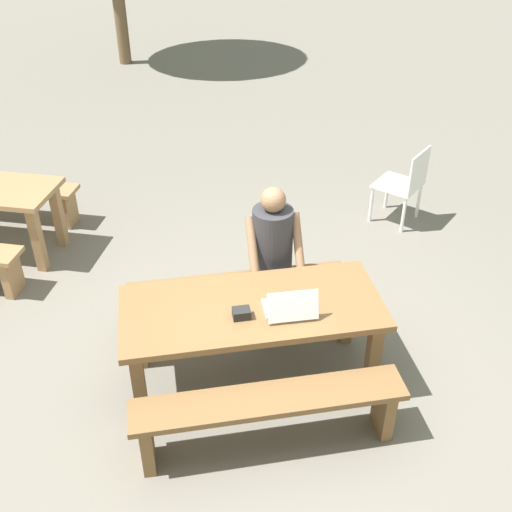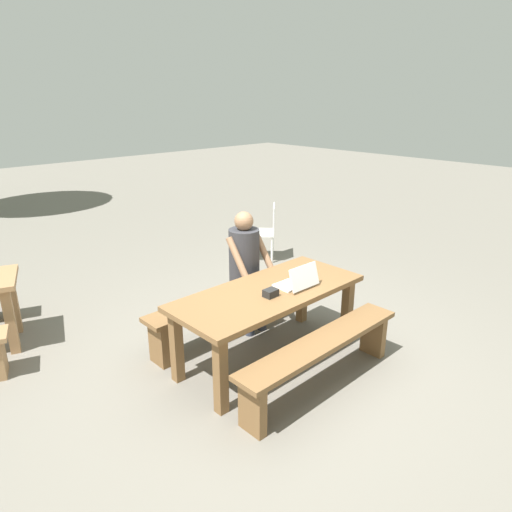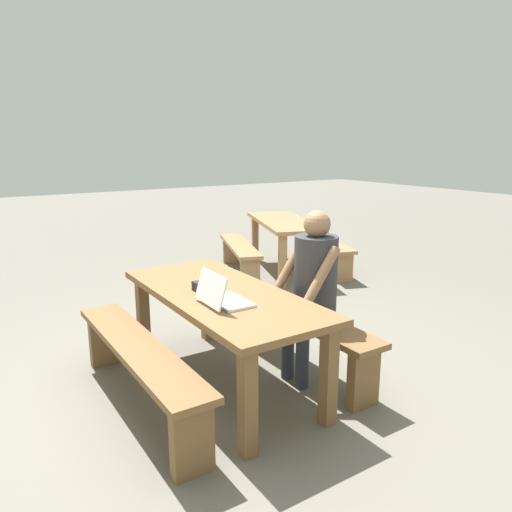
{
  "view_description": "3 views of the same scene",
  "coord_description": "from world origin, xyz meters",
  "px_view_note": "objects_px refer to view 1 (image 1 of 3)",
  "views": [
    {
      "loc": [
        -0.59,
        -3.43,
        3.5
      ],
      "look_at": [
        0.07,
        0.25,
        0.98
      ],
      "focal_mm": 43.55,
      "sensor_mm": 36.0,
      "label": 1
    },
    {
      "loc": [
        -2.78,
        -2.75,
        2.44
      ],
      "look_at": [
        0.07,
        0.25,
        0.98
      ],
      "focal_mm": 32.26,
      "sensor_mm": 36.0,
      "label": 2
    },
    {
      "loc": [
        2.97,
        -1.63,
        1.79
      ],
      "look_at": [
        0.07,
        0.25,
        0.98
      ],
      "focal_mm": 34.07,
      "sensor_mm": 36.0,
      "label": 3
    }
  ],
  "objects_px": {
    "picnic_table_front": "(252,317)",
    "small_pouch": "(241,313)",
    "laptop": "(290,307)",
    "person_seated": "(273,250)",
    "plastic_chair": "(405,184)"
  },
  "relations": [
    {
      "from": "person_seated",
      "to": "small_pouch",
      "type": "bearing_deg",
      "value": -117.09
    },
    {
      "from": "picnic_table_front",
      "to": "small_pouch",
      "type": "relative_size",
      "value": 15.17
    },
    {
      "from": "picnic_table_front",
      "to": "small_pouch",
      "type": "distance_m",
      "value": 0.21
    },
    {
      "from": "picnic_table_front",
      "to": "small_pouch",
      "type": "bearing_deg",
      "value": -128.63
    },
    {
      "from": "person_seated",
      "to": "plastic_chair",
      "type": "height_order",
      "value": "person_seated"
    },
    {
      "from": "laptop",
      "to": "picnic_table_front",
      "type": "bearing_deg",
      "value": -27.05
    },
    {
      "from": "picnic_table_front",
      "to": "person_seated",
      "type": "bearing_deg",
      "value": 65.46
    },
    {
      "from": "picnic_table_front",
      "to": "laptop",
      "type": "height_order",
      "value": "laptop"
    },
    {
      "from": "small_pouch",
      "to": "plastic_chair",
      "type": "xyz_separation_m",
      "value": [
        2.1,
        2.19,
        -0.3
      ]
    },
    {
      "from": "laptop",
      "to": "plastic_chair",
      "type": "distance_m",
      "value": 2.84
    },
    {
      "from": "laptop",
      "to": "small_pouch",
      "type": "distance_m",
      "value": 0.34
    },
    {
      "from": "laptop",
      "to": "small_pouch",
      "type": "xyz_separation_m",
      "value": [
        -0.34,
        0.01,
        -0.02
      ]
    },
    {
      "from": "picnic_table_front",
      "to": "laptop",
      "type": "distance_m",
      "value": 0.33
    },
    {
      "from": "picnic_table_front",
      "to": "plastic_chair",
      "type": "height_order",
      "value": "plastic_chair"
    },
    {
      "from": "picnic_table_front",
      "to": "person_seated",
      "type": "xyz_separation_m",
      "value": [
        0.28,
        0.61,
        0.15
      ]
    }
  ]
}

